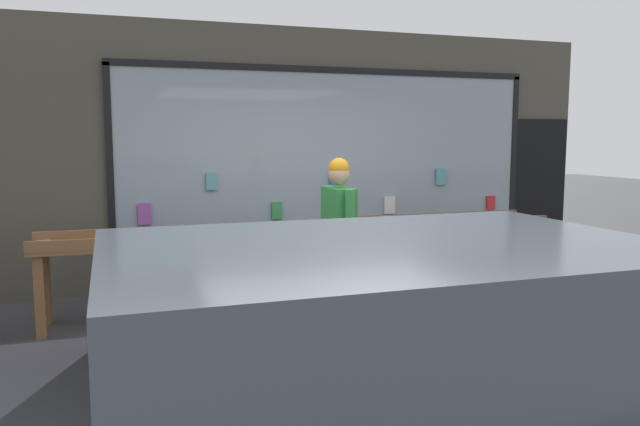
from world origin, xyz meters
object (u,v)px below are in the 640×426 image
(display_table_right, at_px, (437,232))
(parked_car, at_px, (384,394))
(person_browsing, at_px, (339,227))
(display_table_left, at_px, (168,248))
(small_dog, at_px, (317,301))

(display_table_right, xyz_separation_m, parked_car, (-2.51, -3.97, -0.01))
(display_table_right, height_order, parked_car, parked_car)
(person_browsing, bearing_deg, display_table_left, 68.41)
(display_table_left, height_order, parked_car, parked_car)
(small_dog, height_order, parked_car, parked_car)
(display_table_right, xyz_separation_m, small_dog, (-1.78, -0.90, -0.44))
(display_table_right, bearing_deg, parked_car, -122.25)
(person_browsing, bearing_deg, display_table_right, -68.45)
(display_table_left, bearing_deg, small_dog, -35.21)
(display_table_left, xyz_separation_m, person_browsing, (1.61, -0.60, 0.22))
(small_dog, bearing_deg, display_table_left, 60.65)
(small_dog, bearing_deg, person_browsing, -41.51)
(display_table_left, relative_size, small_dog, 4.62)
(display_table_left, bearing_deg, display_table_right, 0.01)
(display_table_left, height_order, person_browsing, person_browsing)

